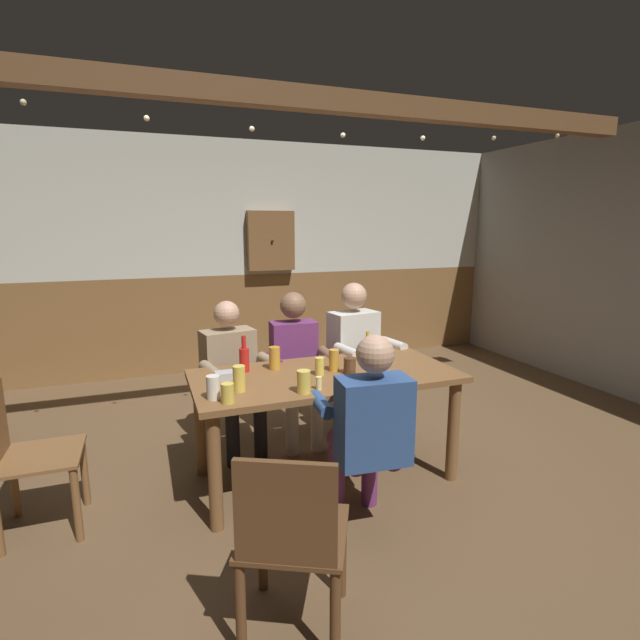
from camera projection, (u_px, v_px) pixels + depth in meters
ground_plane at (332, 485)px, 3.26m from camera, size 8.14×8.14×0.00m
back_wall_upper at (238, 209)px, 5.65m from camera, size 6.79×0.12×1.55m
back_wall_wainscot at (241, 321)px, 5.92m from camera, size 6.79×0.12×1.14m
ceiling_beam at (296, 98)px, 3.40m from camera, size 6.11×0.14×0.16m
dining_table at (325, 389)px, 3.25m from camera, size 1.77×0.84×0.75m
person_0 at (232, 370)px, 3.67m from camera, size 0.58×0.58×1.17m
person_1 at (296, 361)px, 3.84m from camera, size 0.52×0.51×1.21m
person_2 at (357, 350)px, 4.03m from camera, size 0.57×0.58×1.26m
person_3 at (369, 424)px, 2.66m from camera, size 0.55×0.54×1.17m
chair_empty_near_right at (23, 454)px, 2.68m from camera, size 0.44×0.44×0.88m
chair_empty_near_left at (291, 539)px, 1.96m from camera, size 0.59×0.59×0.88m
table_candle at (319, 383)px, 2.90m from camera, size 0.04×0.04×0.08m
condiment_caddy at (226, 375)px, 3.10m from camera, size 0.14×0.10×0.05m
plate_0 at (370, 381)px, 3.04m from camera, size 0.28×0.28×0.01m
bottle_0 at (367, 348)px, 3.56m from camera, size 0.05×0.05×0.21m
bottle_1 at (244, 358)px, 3.25m from camera, size 0.07×0.07×0.25m
pint_glass_0 at (304, 382)px, 2.84m from camera, size 0.08×0.08×0.14m
pint_glass_1 at (213, 387)px, 2.74m from camera, size 0.08×0.08×0.14m
pint_glass_2 at (239, 379)px, 2.87m from camera, size 0.07×0.07×0.16m
pint_glass_3 at (275, 358)px, 3.30m from camera, size 0.08×0.08×0.16m
pint_glass_4 at (228, 393)px, 2.68m from camera, size 0.07×0.07×0.11m
pint_glass_5 at (384, 350)px, 3.58m from camera, size 0.07×0.07×0.12m
pint_glass_6 at (350, 366)px, 3.21m from camera, size 0.08×0.08×0.11m
pint_glass_7 at (320, 366)px, 3.18m from camera, size 0.06×0.06×0.12m
pint_glass_8 at (334, 360)px, 3.27m from camera, size 0.07×0.07×0.15m
wall_dart_cabinet at (271, 241)px, 5.73m from camera, size 0.56×0.15×0.70m
string_lights at (299, 125)px, 3.39m from camera, size 4.79×0.04×0.16m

